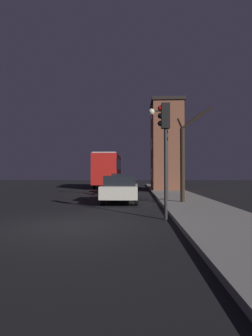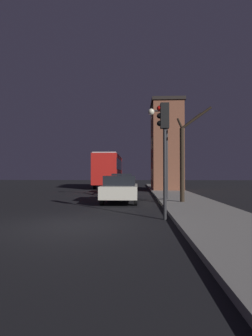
{
  "view_description": "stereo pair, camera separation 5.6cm",
  "coord_description": "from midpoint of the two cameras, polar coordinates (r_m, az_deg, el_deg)",
  "views": [
    {
      "loc": [
        2.09,
        -8.11,
        1.62
      ],
      "look_at": [
        1.21,
        12.53,
        2.08
      ],
      "focal_mm": 28.0,
      "sensor_mm": 36.0,
      "label": 1
    },
    {
      "loc": [
        2.15,
        -8.11,
        1.62
      ],
      "look_at": [
        1.21,
        12.53,
        2.08
      ],
      "focal_mm": 28.0,
      "sensor_mm": 36.0,
      "label": 2
    }
  ],
  "objects": [
    {
      "name": "sidewalk",
      "position": [
        8.7,
        21.22,
        -11.42
      ],
      "size": [
        3.05,
        60.0,
        0.15
      ],
      "color": "slate",
      "rests_on": "ground"
    },
    {
      "name": "bare_tree",
      "position": [
        14.25,
        12.52,
        3.34
      ],
      "size": [
        1.61,
        1.69,
        4.96
      ],
      "color": "#2D2319",
      "rests_on": "sidewalk"
    },
    {
      "name": "car_mid_lane",
      "position": [
        22.01,
        -0.88,
        -3.27
      ],
      "size": [
        1.79,
        4.21,
        1.63
      ],
      "color": "#B7BABF",
      "rests_on": "ground"
    },
    {
      "name": "car_near_lane",
      "position": [
        14.85,
        -1.25,
        -4.43
      ],
      "size": [
        1.9,
        4.49,
        1.51
      ],
      "color": "beige",
      "rests_on": "ground"
    },
    {
      "name": "ground_plane",
      "position": [
        8.53,
        -12.24,
        -12.18
      ],
      "size": [
        120.0,
        120.0,
        0.0
      ],
      "primitive_type": "plane",
      "color": "black"
    },
    {
      "name": "brick_building",
      "position": [
        25.91,
        8.65,
        4.8
      ],
      "size": [
        2.99,
        4.96,
        8.37
      ],
      "color": "brown",
      "rests_on": "sidewalk"
    },
    {
      "name": "streetlamp",
      "position": [
        15.58,
        7.67,
        6.37
      ],
      "size": [
        1.16,
        0.37,
        5.31
      ],
      "color": "#28282B",
      "rests_on": "sidewalk"
    },
    {
      "name": "bus",
      "position": [
        30.7,
        -3.88,
        -0.06
      ],
      "size": [
        2.56,
        9.33,
        3.84
      ],
      "color": "red",
      "rests_on": "ground"
    },
    {
      "name": "traffic_light",
      "position": [
        9.45,
        8.24,
        6.96
      ],
      "size": [
        0.43,
        0.24,
        4.13
      ],
      "color": "#28282B",
      "rests_on": "ground"
    }
  ]
}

